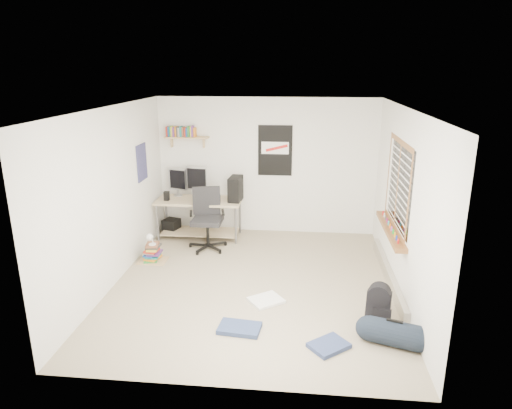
# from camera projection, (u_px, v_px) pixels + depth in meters

# --- Properties ---
(floor) EXTENTS (4.00, 4.50, 0.01)m
(floor) POSITION_uv_depth(u_px,v_px,m) (254.00, 284.00, 6.60)
(floor) COLOR gray
(floor) RESTS_ON ground
(ceiling) EXTENTS (4.00, 4.50, 0.01)m
(ceiling) POSITION_uv_depth(u_px,v_px,m) (254.00, 108.00, 5.87)
(ceiling) COLOR white
(ceiling) RESTS_ON ground
(back_wall) EXTENTS (4.00, 0.01, 2.50)m
(back_wall) POSITION_uv_depth(u_px,v_px,m) (267.00, 166.00, 8.39)
(back_wall) COLOR silver
(back_wall) RESTS_ON ground
(left_wall) EXTENTS (0.01, 4.50, 2.50)m
(left_wall) POSITION_uv_depth(u_px,v_px,m) (113.00, 197.00, 6.43)
(left_wall) COLOR silver
(left_wall) RESTS_ON ground
(right_wall) EXTENTS (0.01, 4.50, 2.50)m
(right_wall) POSITION_uv_depth(u_px,v_px,m) (404.00, 205.00, 6.05)
(right_wall) COLOR silver
(right_wall) RESTS_ON ground
(desk) EXTENTS (1.66, 1.15, 0.70)m
(desk) POSITION_uv_depth(u_px,v_px,m) (200.00, 218.00, 8.31)
(desk) COLOR tan
(desk) RESTS_ON floor
(monitor_left) EXTENTS (0.37, 0.19, 0.39)m
(monitor_left) POSITION_uv_depth(u_px,v_px,m) (178.00, 186.00, 8.40)
(monitor_left) COLOR #B4B4BA
(monitor_left) RESTS_ON desk
(monitor_right) EXTENTS (0.41, 0.16, 0.44)m
(monitor_right) POSITION_uv_depth(u_px,v_px,m) (197.00, 186.00, 8.36)
(monitor_right) COLOR #ABABB0
(monitor_right) RESTS_ON desk
(pc_tower) EXTENTS (0.23, 0.44, 0.45)m
(pc_tower) POSITION_uv_depth(u_px,v_px,m) (236.00, 189.00, 8.11)
(pc_tower) COLOR black
(pc_tower) RESTS_ON desk
(keyboard) EXTENTS (0.39, 0.15, 0.02)m
(keyboard) POSITION_uv_depth(u_px,v_px,m) (206.00, 202.00, 8.07)
(keyboard) COLOR black
(keyboard) RESTS_ON desk
(speaker_left) EXTENTS (0.09, 0.09, 0.18)m
(speaker_left) POSITION_uv_depth(u_px,v_px,m) (167.00, 196.00, 8.15)
(speaker_left) COLOR black
(speaker_left) RESTS_ON desk
(speaker_right) EXTENTS (0.10, 0.10, 0.16)m
(speaker_right) POSITION_uv_depth(u_px,v_px,m) (218.00, 199.00, 8.02)
(speaker_right) COLOR black
(speaker_right) RESTS_ON desk
(office_chair) EXTENTS (0.83, 0.83, 1.05)m
(office_chair) POSITION_uv_depth(u_px,v_px,m) (207.00, 221.00, 7.74)
(office_chair) COLOR black
(office_chair) RESTS_ON floor
(wall_shelf) EXTENTS (0.80, 0.22, 0.24)m
(wall_shelf) POSITION_uv_depth(u_px,v_px,m) (187.00, 137.00, 8.26)
(wall_shelf) COLOR tan
(wall_shelf) RESTS_ON back_wall
(poster_back_wall) EXTENTS (0.62, 0.03, 0.92)m
(poster_back_wall) POSITION_uv_depth(u_px,v_px,m) (275.00, 151.00, 8.26)
(poster_back_wall) COLOR black
(poster_back_wall) RESTS_ON back_wall
(poster_left_wall) EXTENTS (0.02, 0.42, 0.60)m
(poster_left_wall) POSITION_uv_depth(u_px,v_px,m) (142.00, 162.00, 7.50)
(poster_left_wall) COLOR navy
(poster_left_wall) RESTS_ON left_wall
(window) EXTENTS (0.10, 1.50, 1.26)m
(window) POSITION_uv_depth(u_px,v_px,m) (397.00, 185.00, 6.28)
(window) COLOR brown
(window) RESTS_ON right_wall
(baseboard_heater) EXTENTS (0.08, 2.50, 0.18)m
(baseboard_heater) POSITION_uv_depth(u_px,v_px,m) (389.00, 275.00, 6.67)
(baseboard_heater) COLOR #B7B2A8
(baseboard_heater) RESTS_ON floor
(backpack) EXTENTS (0.34, 0.30, 0.38)m
(backpack) POSITION_uv_depth(u_px,v_px,m) (378.00, 306.00, 5.58)
(backpack) COLOR black
(backpack) RESTS_ON floor
(duffel_bag) EXTENTS (0.37, 0.37, 0.57)m
(duffel_bag) POSITION_uv_depth(u_px,v_px,m) (393.00, 334.00, 5.11)
(duffel_bag) COLOR black
(duffel_bag) RESTS_ON floor
(tshirt) EXTENTS (0.54, 0.53, 0.04)m
(tshirt) POSITION_uv_depth(u_px,v_px,m) (266.00, 300.00, 6.09)
(tshirt) COLOR silver
(tshirt) RESTS_ON floor
(jeans_a) EXTENTS (0.53, 0.37, 0.05)m
(jeans_a) POSITION_uv_depth(u_px,v_px,m) (240.00, 328.00, 5.43)
(jeans_a) COLOR navy
(jeans_a) RESTS_ON floor
(jeans_b) EXTENTS (0.52, 0.50, 0.05)m
(jeans_b) POSITION_uv_depth(u_px,v_px,m) (329.00, 346.00, 5.10)
(jeans_b) COLOR navy
(jeans_b) RESTS_ON floor
(book_stack) EXTENTS (0.49, 0.41, 0.32)m
(book_stack) POSITION_uv_depth(u_px,v_px,m) (152.00, 252.00, 7.32)
(book_stack) COLOR brown
(book_stack) RESTS_ON floor
(desk_lamp) EXTENTS (0.15, 0.21, 0.19)m
(desk_lamp) POSITION_uv_depth(u_px,v_px,m) (152.00, 240.00, 7.24)
(desk_lamp) COLOR silver
(desk_lamp) RESTS_ON book_stack
(subwoofer) EXTENTS (0.33, 0.33, 0.30)m
(subwoofer) POSITION_uv_depth(u_px,v_px,m) (172.00, 227.00, 8.52)
(subwoofer) COLOR black
(subwoofer) RESTS_ON floor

